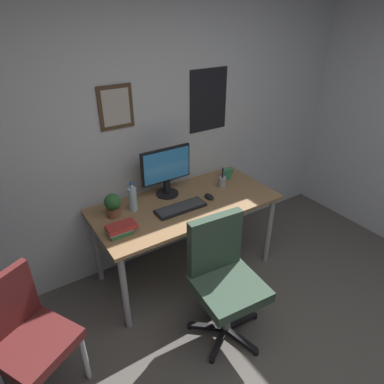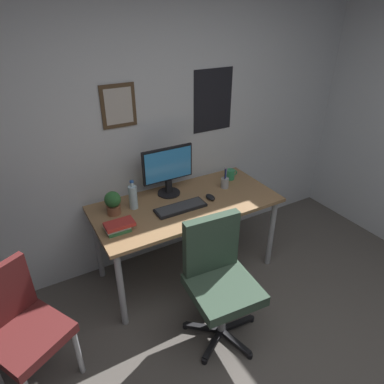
{
  "view_description": "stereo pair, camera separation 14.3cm",
  "coord_description": "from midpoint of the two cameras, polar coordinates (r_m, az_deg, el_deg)",
  "views": [
    {
      "loc": [
        -1.26,
        -0.42,
        2.23
      ],
      "look_at": [
        0.05,
        1.6,
        0.89
      ],
      "focal_mm": 31.89,
      "sensor_mm": 36.0,
      "label": 1
    },
    {
      "loc": [
        -1.13,
        -0.5,
        2.23
      ],
      "look_at": [
        0.05,
        1.6,
        0.89
      ],
      "focal_mm": 31.89,
      "sensor_mm": 36.0,
      "label": 2
    }
  ],
  "objects": [
    {
      "name": "side_chair",
      "position": [
        2.45,
        -27.78,
        -20.18
      ],
      "size": [
        0.57,
        0.57,
        0.88
      ],
      "color": "#591E1E",
      "rests_on": "ground_plane"
    },
    {
      "name": "keyboard",
      "position": [
        2.81,
        -3.36,
        -2.71
      ],
      "size": [
        0.43,
        0.15,
        0.03
      ],
      "color": "black",
      "rests_on": "desk"
    },
    {
      "name": "wall_back",
      "position": [
        3.02,
        -8.02,
        10.9
      ],
      "size": [
        4.4,
        0.1,
        2.6
      ],
      "color": "silver",
      "rests_on": "ground_plane"
    },
    {
      "name": "desk",
      "position": [
        2.94,
        -2.45,
        -3.09
      ],
      "size": [
        1.58,
        0.74,
        0.74
      ],
      "color": "#936D47",
      "rests_on": "ground_plane"
    },
    {
      "name": "coffee_mug_near",
      "position": [
        3.3,
        4.63,
        3.11
      ],
      "size": [
        0.12,
        0.08,
        0.1
      ],
      "color": "#2D8C59",
      "rests_on": "desk"
    },
    {
      "name": "computer_mouse",
      "position": [
        2.95,
        1.51,
        -0.79
      ],
      "size": [
        0.06,
        0.11,
        0.04
      ],
      "color": "black",
      "rests_on": "desk"
    },
    {
      "name": "monitor",
      "position": [
        2.93,
        -5.73,
        3.69
      ],
      "size": [
        0.46,
        0.2,
        0.43
      ],
      "color": "black",
      "rests_on": "desk"
    },
    {
      "name": "pen_cup",
      "position": [
        3.13,
        3.8,
        1.76
      ],
      "size": [
        0.07,
        0.07,
        0.2
      ],
      "color": "#9EA0A5",
      "rests_on": "desk"
    },
    {
      "name": "water_bottle",
      "position": [
        2.8,
        -11.34,
        -1.1
      ],
      "size": [
        0.07,
        0.07,
        0.25
      ],
      "color": "silver",
      "rests_on": "desk"
    },
    {
      "name": "book_stack_left",
      "position": [
        2.58,
        -13.46,
        -6.05
      ],
      "size": [
        0.22,
        0.14,
        0.07
      ],
      "color": "#33723F",
      "rests_on": "desk"
    },
    {
      "name": "potted_plant",
      "position": [
        2.76,
        -14.58,
        -2.08
      ],
      "size": [
        0.13,
        0.13,
        0.2
      ],
      "color": "brown",
      "rests_on": "desk"
    },
    {
      "name": "office_chair",
      "position": [
        2.51,
        3.55,
        -13.55
      ],
      "size": [
        0.56,
        0.57,
        0.95
      ],
      "color": "#334738",
      "rests_on": "ground_plane"
    }
  ]
}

